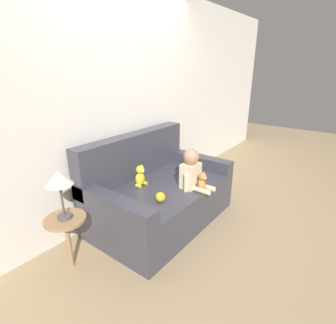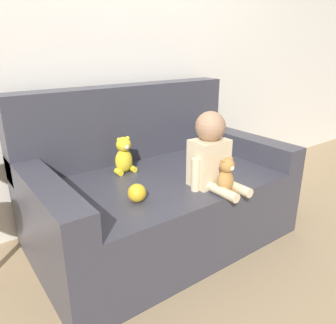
{
  "view_description": "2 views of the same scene",
  "coord_description": "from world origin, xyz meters",
  "px_view_note": "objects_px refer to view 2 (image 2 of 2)",
  "views": [
    {
      "loc": [
        -2.08,
        -1.66,
        1.7
      ],
      "look_at": [
        0.02,
        -0.07,
        0.73
      ],
      "focal_mm": 28.0,
      "sensor_mm": 36.0,
      "label": 1
    },
    {
      "loc": [
        -1.11,
        -1.58,
        1.23
      ],
      "look_at": [
        -0.0,
        -0.09,
        0.56
      ],
      "focal_mm": 35.0,
      "sensor_mm": 36.0,
      "label": 2
    }
  ],
  "objects_px": {
    "person_baby": "(211,154)",
    "couch": "(155,190)",
    "plush_toy_side": "(124,156)",
    "teddy_bear_brown": "(226,177)",
    "toy_ball": "(137,193)"
  },
  "relations": [
    {
      "from": "person_baby",
      "to": "couch",
      "type": "bearing_deg",
      "value": 110.35
    },
    {
      "from": "person_baby",
      "to": "plush_toy_side",
      "type": "distance_m",
      "value": 0.56
    },
    {
      "from": "teddy_bear_brown",
      "to": "plush_toy_side",
      "type": "relative_size",
      "value": 0.88
    },
    {
      "from": "teddy_bear_brown",
      "to": "plush_toy_side",
      "type": "height_order",
      "value": "plush_toy_side"
    },
    {
      "from": "couch",
      "to": "toy_ball",
      "type": "relative_size",
      "value": 16.45
    },
    {
      "from": "plush_toy_side",
      "to": "toy_ball",
      "type": "height_order",
      "value": "plush_toy_side"
    },
    {
      "from": "couch",
      "to": "person_baby",
      "type": "distance_m",
      "value": 0.51
    },
    {
      "from": "person_baby",
      "to": "teddy_bear_brown",
      "type": "xyz_separation_m",
      "value": [
        -0.01,
        -0.14,
        -0.09
      ]
    },
    {
      "from": "couch",
      "to": "teddy_bear_brown",
      "type": "bearing_deg",
      "value": -76.07
    },
    {
      "from": "couch",
      "to": "plush_toy_side",
      "type": "xyz_separation_m",
      "value": [
        -0.17,
        0.1,
        0.24
      ]
    },
    {
      "from": "toy_ball",
      "to": "person_baby",
      "type": "bearing_deg",
      "value": -8.38
    },
    {
      "from": "toy_ball",
      "to": "teddy_bear_brown",
      "type": "bearing_deg",
      "value": -24.71
    },
    {
      "from": "person_baby",
      "to": "toy_ball",
      "type": "height_order",
      "value": "person_baby"
    },
    {
      "from": "person_baby",
      "to": "toy_ball",
      "type": "relative_size",
      "value": 4.44
    },
    {
      "from": "person_baby",
      "to": "teddy_bear_brown",
      "type": "distance_m",
      "value": 0.17
    }
  ]
}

